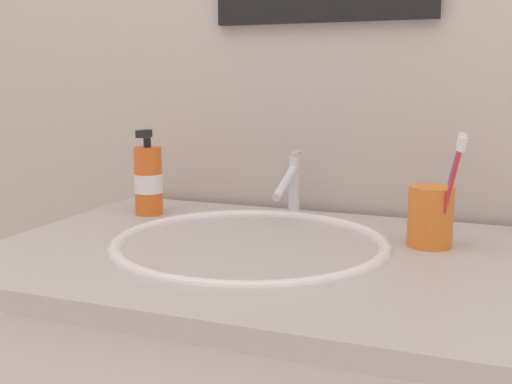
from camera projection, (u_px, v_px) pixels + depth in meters
name	position (u px, v px, depth m)	size (l,w,h in m)	color
tiled_wall_back	(326.00, 64.00, 1.36)	(2.16, 0.04, 2.40)	beige
sink_basin	(250.00, 261.00, 1.11)	(0.50, 0.50, 0.10)	white
faucet	(291.00, 184.00, 1.31)	(0.02, 0.16, 0.14)	silver
toothbrush_cup	(430.00, 217.00, 1.08)	(0.08, 0.08, 0.11)	orange
toothbrush_red	(451.00, 187.00, 1.03)	(0.05, 0.04, 0.19)	red
toothbrush_purple	(451.00, 180.00, 1.09)	(0.05, 0.04, 0.20)	purple
soap_dispenser	(148.00, 180.00, 1.34)	(0.06, 0.06, 0.19)	orange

